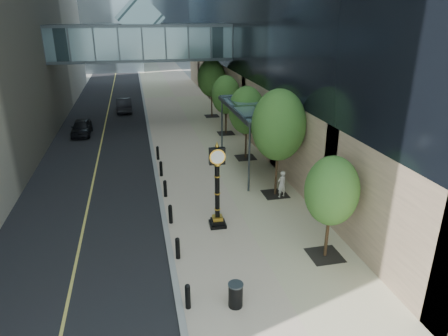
% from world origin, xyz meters
% --- Properties ---
extents(ground, '(320.00, 320.00, 0.00)m').
position_xyz_m(ground, '(0.00, 0.00, 0.00)').
color(ground, gray).
rests_on(ground, ground).
extents(road, '(8.00, 180.00, 0.02)m').
position_xyz_m(road, '(-7.00, 40.00, 0.01)').
color(road, black).
rests_on(road, ground).
extents(sidewalk, '(8.00, 180.00, 0.06)m').
position_xyz_m(sidewalk, '(1.00, 40.00, 0.03)').
color(sidewalk, '#BDA891').
rests_on(sidewalk, ground).
extents(curb, '(0.25, 180.00, 0.07)m').
position_xyz_m(curb, '(-3.00, 40.00, 0.04)').
color(curb, gray).
rests_on(curb, ground).
extents(skywalk, '(17.00, 4.20, 5.80)m').
position_xyz_m(skywalk, '(-3.00, 28.00, 7.71)').
color(skywalk, '#43626C').
rests_on(skywalk, ground).
extents(entrance_canopy, '(3.00, 8.00, 4.38)m').
position_xyz_m(entrance_canopy, '(3.48, 14.00, 4.19)').
color(entrance_canopy, '#383F44').
rests_on(entrance_canopy, ground).
extents(bollard_row, '(0.20, 16.20, 0.90)m').
position_xyz_m(bollard_row, '(-2.70, 9.00, 0.51)').
color(bollard_row, black).
rests_on(bollard_row, sidewalk).
extents(street_trees, '(3.00, 28.51, 6.17)m').
position_xyz_m(street_trees, '(3.60, 16.61, 3.78)').
color(street_trees, black).
rests_on(street_trees, sidewalk).
extents(street_clock, '(0.83, 0.83, 4.27)m').
position_xyz_m(street_clock, '(-0.46, 6.59, 1.91)').
color(street_clock, black).
rests_on(street_clock, sidewalk).
extents(trash_bin, '(0.69, 0.69, 0.90)m').
position_xyz_m(trash_bin, '(-1.01, 0.73, 0.51)').
color(trash_bin, black).
rests_on(trash_bin, sidewalk).
extents(pedestrian, '(0.68, 0.56, 1.61)m').
position_xyz_m(pedestrian, '(3.81, 9.09, 0.87)').
color(pedestrian, '#B8B2A9').
rests_on(pedestrian, sidewalk).
extents(car_near, '(1.60, 3.93, 1.34)m').
position_xyz_m(car_near, '(-8.74, 24.97, 0.69)').
color(car_near, black).
rests_on(car_near, road).
extents(car_far, '(1.70, 4.51, 1.47)m').
position_xyz_m(car_far, '(-5.22, 33.35, 0.75)').
color(car_far, black).
rests_on(car_far, road).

